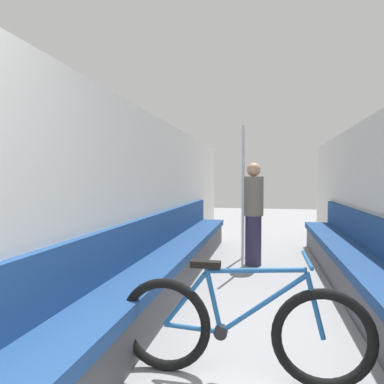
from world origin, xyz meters
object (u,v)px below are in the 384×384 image
(passenger_standing, at_px, (253,213))
(bench_seat_row_right, at_px, (362,272))
(grab_pole_near, at_px, (243,197))
(bench_seat_row_left, at_px, (171,262))
(grab_pole_far, at_px, (243,200))
(bicycle, at_px, (240,329))

(passenger_standing, bearing_deg, bench_seat_row_right, -64.47)
(grab_pole_near, distance_m, passenger_standing, 0.52)
(bench_seat_row_left, distance_m, grab_pole_far, 1.42)
(bench_seat_row_right, height_order, grab_pole_near, grab_pole_near)
(bench_seat_row_left, xyz_separation_m, passenger_standing, (0.94, 1.28, 0.51))
(bench_seat_row_right, relative_size, bicycle, 3.64)
(bicycle, xyz_separation_m, grab_pole_near, (-0.20, 3.50, 0.67))
(bench_seat_row_right, height_order, passenger_standing, passenger_standing)
(bench_seat_row_left, height_order, passenger_standing, passenger_standing)
(bench_seat_row_left, height_order, bicycle, bench_seat_row_left)
(bench_seat_row_right, height_order, grab_pole_far, grab_pole_far)
(bench_seat_row_right, bearing_deg, passenger_standing, 133.58)
(bench_seat_row_right, bearing_deg, grab_pole_near, 129.06)
(grab_pole_far, distance_m, passenger_standing, 0.43)
(bench_seat_row_left, xyz_separation_m, grab_pole_far, (0.81, 0.92, 0.71))
(grab_pole_far, relative_size, passenger_standing, 1.33)
(passenger_standing, bearing_deg, grab_pole_far, -129.06)
(bench_seat_row_right, relative_size, grab_pole_far, 2.92)
(bench_seat_row_left, relative_size, passenger_standing, 3.88)
(bicycle, xyz_separation_m, passenger_standing, (-0.02, 3.06, 0.47))
(bicycle, distance_m, passenger_standing, 3.09)
(bench_seat_row_left, bearing_deg, grab_pole_far, 48.74)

